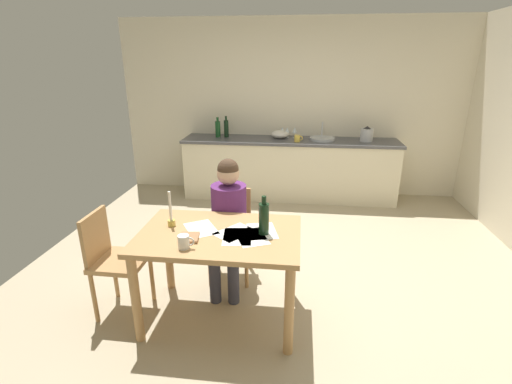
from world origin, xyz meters
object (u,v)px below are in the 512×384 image
(coffee_mug, at_px, (184,242))
(wine_glass_by_kettle, at_px, (287,130))
(dining_table, at_px, (220,247))
(mixing_bowl, at_px, (280,134))
(wine_glass_back_left, at_px, (282,130))
(sink_unit, at_px, (322,139))
(bottle_vinegar, at_px, (226,128))
(stovetop_kettle, at_px, (367,134))
(teacup_on_counter, at_px, (297,138))
(book_magazine, at_px, (189,238))
(chair_side_empty, at_px, (113,258))
(wine_bottle_on_table, at_px, (264,218))
(wine_glass_near_sink, at_px, (295,130))
(person_seated, at_px, (228,216))
(candlestick, at_px, (171,216))
(chair_at_table, at_px, (231,230))
(bottle_oil, at_px, (218,129))

(coffee_mug, distance_m, wine_glass_by_kettle, 3.37)
(dining_table, relative_size, coffee_mug, 10.37)
(mixing_bowl, height_order, wine_glass_back_left, wine_glass_back_left)
(coffee_mug, height_order, sink_unit, sink_unit)
(bottle_vinegar, bearing_deg, sink_unit, -2.76)
(stovetop_kettle, bearing_deg, teacup_on_counter, -171.34)
(dining_table, bearing_deg, stovetop_kettle, 62.13)
(bottle_vinegar, bearing_deg, book_magazine, -83.94)
(chair_side_empty, bearing_deg, mixing_bowl, 68.80)
(wine_bottle_on_table, distance_m, bottle_vinegar, 3.08)
(book_magazine, relative_size, wine_glass_near_sink, 1.06)
(dining_table, xyz_separation_m, chair_side_empty, (-0.88, -0.02, -0.15))
(chair_side_empty, height_order, teacup_on_counter, teacup_on_counter)
(book_magazine, bearing_deg, teacup_on_counter, 66.81)
(book_magazine, bearing_deg, wine_glass_by_kettle, 70.89)
(wine_bottle_on_table, xyz_separation_m, wine_glass_near_sink, (0.16, 3.03, 0.12))
(person_seated, bearing_deg, candlestick, -131.57)
(wine_glass_back_left, bearing_deg, chair_side_empty, -111.25)
(person_seated, height_order, wine_glass_near_sink, person_seated)
(person_seated, relative_size, book_magazine, 7.31)
(chair_at_table, height_order, bottle_vinegar, bottle_vinegar)
(dining_table, height_order, chair_side_empty, chair_side_empty)
(bottle_oil, distance_m, wine_glass_near_sink, 1.16)
(person_seated, xyz_separation_m, chair_side_empty, (-0.85, -0.52, -0.18))
(wine_bottle_on_table, relative_size, bottle_oil, 1.02)
(book_magazine, height_order, teacup_on_counter, teacup_on_counter)
(wine_glass_back_left, bearing_deg, wine_bottle_on_table, -89.58)
(chair_at_table, xyz_separation_m, person_seated, (0.01, -0.15, 0.20))
(chair_side_empty, relative_size, teacup_on_counter, 7.18)
(mixing_bowl, height_order, wine_glass_near_sink, wine_glass_near_sink)
(chair_side_empty, relative_size, mixing_bowl, 3.40)
(coffee_mug, relative_size, bottle_vinegar, 0.38)
(chair_side_empty, height_order, book_magazine, chair_side_empty)
(wine_glass_near_sink, distance_m, teacup_on_counter, 0.31)
(coffee_mug, height_order, book_magazine, coffee_mug)
(dining_table, height_order, mixing_bowl, mixing_bowl)
(chair_side_empty, xyz_separation_m, candlestick, (0.48, 0.10, 0.35))
(coffee_mug, height_order, bottle_oil, bottle_oil)
(person_seated, height_order, wine_glass_back_left, person_seated)
(sink_unit, distance_m, wine_glass_by_kettle, 0.55)
(coffee_mug, xyz_separation_m, bottle_vinegar, (-0.34, 3.24, 0.22))
(bottle_oil, xyz_separation_m, stovetop_kettle, (2.19, -0.05, -0.03))
(person_seated, distance_m, book_magazine, 0.65)
(bottle_vinegar, height_order, wine_glass_back_left, bottle_vinegar)
(sink_unit, distance_m, stovetop_kettle, 0.63)
(dining_table, relative_size, wine_glass_back_left, 8.02)
(wine_bottle_on_table, bearing_deg, bottle_vinegar, 106.37)
(sink_unit, height_order, mixing_bowl, sink_unit)
(book_magazine, xyz_separation_m, wine_glass_back_left, (0.52, 3.18, 0.24))
(sink_unit, relative_size, teacup_on_counter, 2.94)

